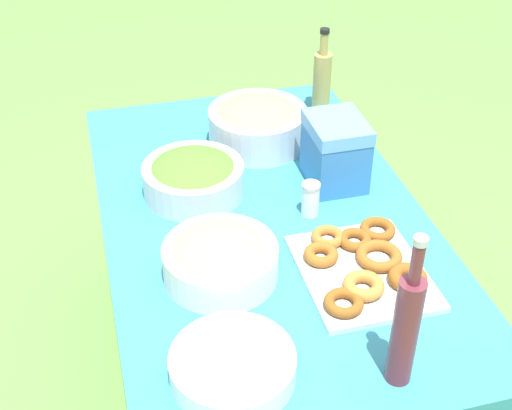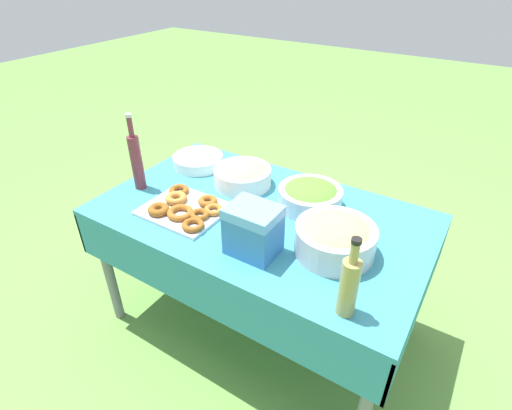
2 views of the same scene
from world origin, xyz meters
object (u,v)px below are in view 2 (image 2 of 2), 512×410
(salad_bowl, at_px, (310,195))
(wine_bottle, at_px, (136,160))
(pasta_bowl, at_px, (242,175))
(cooler_box, at_px, (253,230))
(donut_platter, at_px, (185,208))
(bread_bowl, at_px, (335,237))
(olive_oil_bottle, at_px, (349,285))
(plate_stack, at_px, (198,161))

(salad_bowl, xyz_separation_m, wine_bottle, (-0.79, -0.29, 0.09))
(salad_bowl, height_order, wine_bottle, wine_bottle)
(pasta_bowl, distance_m, wine_bottle, 0.52)
(cooler_box, bearing_deg, salad_bowl, 84.02)
(donut_platter, relative_size, cooler_box, 1.84)
(donut_platter, distance_m, bread_bowl, 0.69)
(pasta_bowl, bearing_deg, salad_bowl, -0.31)
(wine_bottle, bearing_deg, pasta_bowl, 35.54)
(donut_platter, relative_size, wine_bottle, 0.98)
(donut_platter, bearing_deg, cooler_box, -9.52)
(pasta_bowl, xyz_separation_m, bread_bowl, (0.60, -0.25, 0.02))
(wine_bottle, distance_m, bread_bowl, 1.02)
(donut_platter, height_order, olive_oil_bottle, olive_oil_bottle)
(plate_stack, bearing_deg, cooler_box, -35.17)
(salad_bowl, relative_size, pasta_bowl, 1.02)
(donut_platter, bearing_deg, bread_bowl, 7.94)
(bread_bowl, bearing_deg, salad_bowl, 132.08)
(wine_bottle, bearing_deg, olive_oil_bottle, -10.81)
(pasta_bowl, height_order, donut_platter, pasta_bowl)
(pasta_bowl, bearing_deg, cooler_box, -51.49)
(salad_bowl, relative_size, olive_oil_bottle, 0.97)
(salad_bowl, xyz_separation_m, pasta_bowl, (-0.37, 0.00, -0.00))
(olive_oil_bottle, height_order, cooler_box, olive_oil_bottle)
(salad_bowl, height_order, olive_oil_bottle, olive_oil_bottle)
(donut_platter, relative_size, bread_bowl, 1.20)
(pasta_bowl, height_order, bread_bowl, bread_bowl)
(bread_bowl, xyz_separation_m, cooler_box, (-0.27, -0.16, 0.03))
(cooler_box, bearing_deg, pasta_bowl, 128.51)
(donut_platter, height_order, wine_bottle, wine_bottle)
(donut_platter, height_order, cooler_box, cooler_box)
(pasta_bowl, relative_size, donut_platter, 0.77)
(pasta_bowl, relative_size, olive_oil_bottle, 0.95)
(plate_stack, bearing_deg, bread_bowl, -17.82)
(wine_bottle, relative_size, cooler_box, 1.87)
(wine_bottle, bearing_deg, donut_platter, -8.83)
(pasta_bowl, relative_size, wine_bottle, 0.75)
(pasta_bowl, relative_size, bread_bowl, 0.92)
(donut_platter, bearing_deg, plate_stack, 121.78)
(olive_oil_bottle, distance_m, cooler_box, 0.43)
(plate_stack, height_order, cooler_box, cooler_box)
(olive_oil_bottle, bearing_deg, bread_bowl, 119.84)
(plate_stack, distance_m, cooler_box, 0.80)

